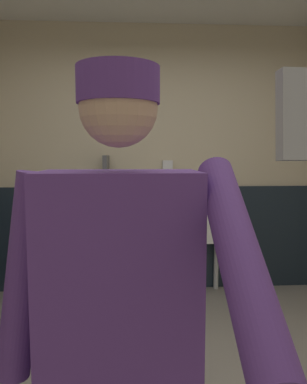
# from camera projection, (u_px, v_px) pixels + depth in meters

# --- Properties ---
(wall_back) EXTENTS (4.06, 0.12, 2.70)m
(wall_back) POSITION_uv_depth(u_px,v_px,m) (152.00, 160.00, 3.83)
(wall_back) COLOR beige
(wall_back) RESTS_ON ground_plane
(wainscot_band_back) EXTENTS (3.46, 0.03, 1.08)m
(wainscot_band_back) POSITION_uv_depth(u_px,v_px,m) (153.00, 238.00, 3.84)
(wainscot_band_back) COLOR #19232D
(wainscot_band_back) RESTS_ON ground_plane
(urinal_left) EXTENTS (0.40, 0.34, 1.24)m
(urinal_left) POSITION_uv_depth(u_px,v_px,m) (69.00, 219.00, 3.62)
(urinal_left) COLOR white
(urinal_left) RESTS_ON ground_plane
(urinal_middle) EXTENTS (0.40, 0.34, 1.24)m
(urinal_middle) POSITION_uv_depth(u_px,v_px,m) (145.00, 218.00, 3.66)
(urinal_middle) COLOR white
(urinal_middle) RESTS_ON ground_plane
(urinal_right) EXTENTS (0.40, 0.34, 1.24)m
(urinal_right) POSITION_uv_depth(u_px,v_px,m) (219.00, 217.00, 3.71)
(urinal_right) COLOR white
(urinal_right) RESTS_ON ground_plane
(privacy_divider_panel) EXTENTS (0.04, 0.40, 0.90)m
(privacy_divider_panel) POSITION_uv_depth(u_px,v_px,m) (107.00, 202.00, 3.55)
(privacy_divider_panel) COLOR #4C4C51
(person) EXTENTS (0.63, 0.60, 1.63)m
(person) POSITION_uv_depth(u_px,v_px,m) (120.00, 329.00, 0.98)
(person) COLOR #2D3342
(person) RESTS_ON ground_plane
(cell_phone) EXTENTS (0.06, 0.03, 0.11)m
(cell_phone) POSITION_uv_depth(u_px,v_px,m) (302.00, 115.00, 0.45)
(cell_phone) COLOR #A5A8B2
(soap_dispenser) EXTENTS (0.10, 0.07, 0.18)m
(soap_dispenser) POSITION_uv_depth(u_px,v_px,m) (167.00, 169.00, 3.75)
(soap_dispenser) COLOR silver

